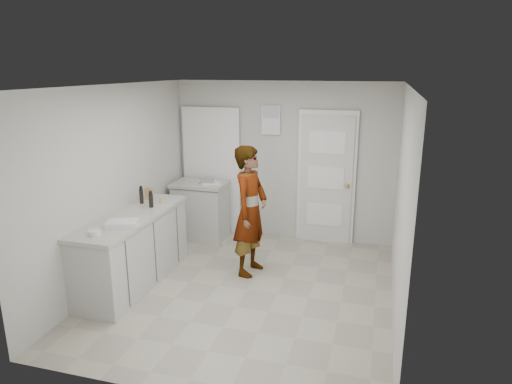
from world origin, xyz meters
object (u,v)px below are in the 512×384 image
(person, at_px, (250,211))
(cake_mix_box, at_px, (149,193))
(oil_cruet_a, at_px, (151,199))
(baking_dish, at_px, (122,224))
(oil_cruet_b, at_px, (141,195))
(egg_bowl, at_px, (95,233))
(spice_jar, at_px, (162,200))

(person, distance_m, cake_mix_box, 1.46)
(person, height_order, oil_cruet_a, person)
(cake_mix_box, relative_size, baking_dish, 0.43)
(oil_cruet_b, xyz_separation_m, egg_bowl, (0.11, -1.22, -0.09))
(person, xyz_separation_m, baking_dish, (-1.22, -1.11, 0.08))
(oil_cruet_b, bearing_deg, cake_mix_box, 89.69)
(spice_jar, bearing_deg, cake_mix_box, 156.32)
(oil_cruet_b, bearing_deg, spice_jar, 18.43)
(person, bearing_deg, baking_dish, 141.54)
(baking_dish, height_order, egg_bowl, baking_dish)
(baking_dish, distance_m, egg_bowl, 0.37)
(person, xyz_separation_m, egg_bowl, (-1.35, -1.46, 0.08))
(person, xyz_separation_m, cake_mix_box, (-1.46, -0.04, 0.14))
(cake_mix_box, distance_m, egg_bowl, 1.42)
(baking_dish, bearing_deg, person, 42.49)
(cake_mix_box, xyz_separation_m, egg_bowl, (0.11, -1.42, -0.06))
(person, height_order, cake_mix_box, person)
(person, height_order, baking_dish, person)
(spice_jar, relative_size, baking_dish, 0.21)
(person, xyz_separation_m, spice_jar, (-1.20, -0.15, 0.10))
(oil_cruet_b, bearing_deg, person, 9.20)
(egg_bowl, bearing_deg, spice_jar, 83.82)
(spice_jar, distance_m, oil_cruet_a, 0.23)
(spice_jar, xyz_separation_m, oil_cruet_a, (-0.04, -0.21, 0.07))
(oil_cruet_b, relative_size, baking_dish, 0.61)
(cake_mix_box, xyz_separation_m, oil_cruet_b, (-0.00, -0.19, 0.03))
(person, relative_size, oil_cruet_a, 7.57)
(cake_mix_box, xyz_separation_m, baking_dish, (0.24, -1.07, -0.06))
(cake_mix_box, xyz_separation_m, oil_cruet_a, (0.21, -0.32, 0.02))
(baking_dish, bearing_deg, spice_jar, 89.24)
(oil_cruet_a, relative_size, baking_dish, 0.57)
(baking_dish, bearing_deg, cake_mix_box, 102.55)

